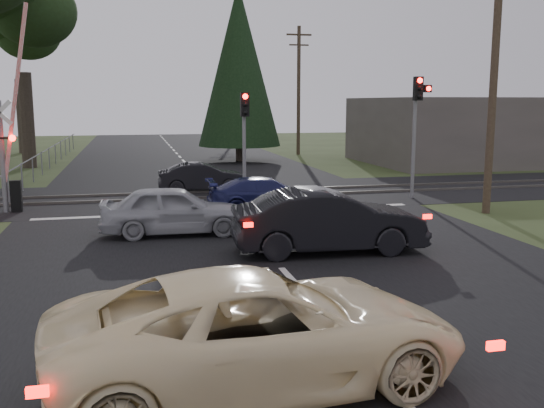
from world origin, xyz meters
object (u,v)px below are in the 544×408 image
object	(u,v)px
crossing_signal	(9,153)
blue_sedan	(266,195)
silver_car	(174,210)
utility_pole_near	(494,72)
utility_pole_far	(238,93)
cream_coupe	(260,329)
traffic_signal_right	(418,113)
dark_hatchback	(328,221)
traffic_signal_center	(245,127)
dark_car_far	(202,177)
utility_pole_mid	(299,88)

from	to	relation	value
crossing_signal	blue_sedan	size ratio (longest dim) A/B	1.70
silver_car	crossing_signal	bearing A→B (deg)	49.57
utility_pole_near	utility_pole_far	world-z (taller)	same
cream_coupe	silver_car	world-z (taller)	cream_coupe
traffic_signal_right	dark_hatchback	distance (m)	9.92
crossing_signal	traffic_signal_center	distance (m)	8.36
cream_coupe	dark_hatchback	bearing A→B (deg)	-30.91
traffic_signal_center	dark_car_far	world-z (taller)	traffic_signal_center
traffic_signal_right	blue_sedan	bearing A→B (deg)	-166.16
traffic_signal_right	utility_pole_near	distance (m)	3.87
utility_pole_mid	cream_coupe	bearing A→B (deg)	-106.32
utility_pole_mid	utility_pole_far	size ratio (longest dim) A/B	1.00
crossing_signal	dark_car_far	distance (m)	7.85
dark_hatchback	crossing_signal	bearing A→B (deg)	51.67
silver_car	traffic_signal_right	bearing A→B (deg)	-62.71
utility_pole_near	utility_pole_mid	xyz separation A→B (m)	(0.00, 24.00, 0.00)
utility_pole_far	silver_car	distance (m)	51.27
crossing_signal	dark_hatchback	xyz separation A→B (m)	(8.79, -7.77, -1.27)
utility_pole_near	cream_coupe	world-z (taller)	utility_pole_near
dark_car_far	dark_hatchback	bearing A→B (deg)	-169.76
utility_pole_near	dark_car_far	size ratio (longest dim) A/B	2.44
utility_pole_far	silver_car	xyz separation A→B (m)	(-10.62, -50.00, -4.02)
cream_coupe	dark_car_far	bearing A→B (deg)	-9.75
silver_car	dark_car_far	distance (m)	8.41
cream_coupe	blue_sedan	bearing A→B (deg)	-18.54
utility_pole_far	dark_hatchback	xyz separation A→B (m)	(-6.99, -52.98, -3.93)
crossing_signal	traffic_signal_center	bearing A→B (deg)	6.15
blue_sedan	cream_coupe	bearing A→B (deg)	168.01
traffic_signal_center	blue_sedan	size ratio (longest dim) A/B	1.00
dark_hatchback	traffic_signal_center	bearing A→B (deg)	6.55
cream_coupe	utility_pole_mid	bearing A→B (deg)	-21.92
cream_coupe	dark_hatchback	world-z (taller)	dark_hatchback
crossing_signal	cream_coupe	bearing A→B (deg)	-68.84
blue_sedan	silver_car	bearing A→B (deg)	131.96
utility_pole_mid	utility_pole_far	world-z (taller)	same
crossing_signal	traffic_signal_right	distance (m)	14.88
traffic_signal_center	blue_sedan	xyz separation A→B (m)	(0.24, -2.76, -2.21)
utility_pole_far	dark_car_far	bearing A→B (deg)	-101.98
cream_coupe	dark_hatchback	size ratio (longest dim) A/B	1.15
blue_sedan	crossing_signal	bearing A→B (deg)	78.57
traffic_signal_right	utility_pole_near	bearing A→B (deg)	-74.66
traffic_signal_center	silver_car	world-z (taller)	traffic_signal_center
traffic_signal_center	utility_pole_mid	xyz separation A→B (m)	(7.50, 19.32, 1.92)
utility_pole_near	crossing_signal	bearing A→B (deg)	166.50
crossing_signal	dark_hatchback	size ratio (longest dim) A/B	1.45
traffic_signal_right	utility_pole_near	size ratio (longest dim) A/B	0.52
utility_pole_near	traffic_signal_right	bearing A→B (deg)	105.34
traffic_signal_center	utility_pole_near	size ratio (longest dim) A/B	0.46
utility_pole_near	blue_sedan	distance (m)	8.57
traffic_signal_center	blue_sedan	world-z (taller)	traffic_signal_center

